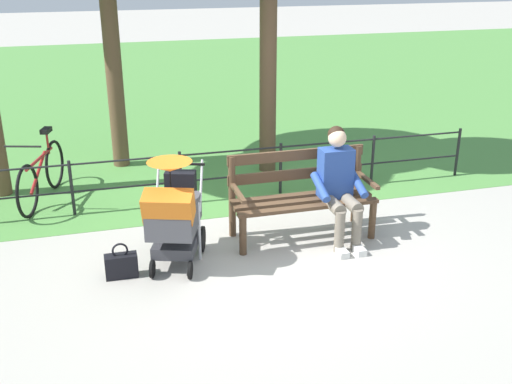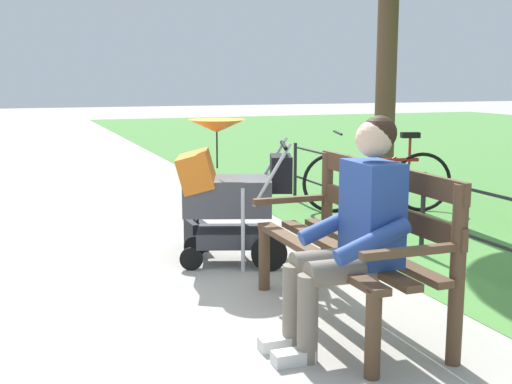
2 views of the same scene
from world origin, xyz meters
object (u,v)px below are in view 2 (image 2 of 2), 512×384
(stroller, at_px, (227,190))
(handbag, at_px, (196,234))
(park_bench, at_px, (357,236))
(person_on_bench, at_px, (354,227))
(bicycle, at_px, (378,180))

(stroller, height_order, handbag, stroller)
(park_bench, bearing_deg, handbag, 12.79)
(person_on_bench, xyz_separation_m, handbag, (2.39, 0.24, -0.55))
(park_bench, relative_size, stroller, 1.39)
(handbag, height_order, bicycle, bicycle)
(park_bench, height_order, stroller, stroller)
(handbag, bearing_deg, bicycle, -70.04)
(park_bench, xyz_separation_m, bicycle, (2.87, -1.83, -0.16))
(park_bench, height_order, bicycle, park_bench)
(park_bench, relative_size, bicycle, 1.00)
(park_bench, distance_m, bicycle, 3.41)
(stroller, bearing_deg, bicycle, -57.49)
(bicycle, bearing_deg, park_bench, 147.42)
(person_on_bench, xyz_separation_m, bicycle, (3.23, -2.06, -0.31))
(park_bench, xyz_separation_m, person_on_bench, (-0.36, 0.22, 0.15))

